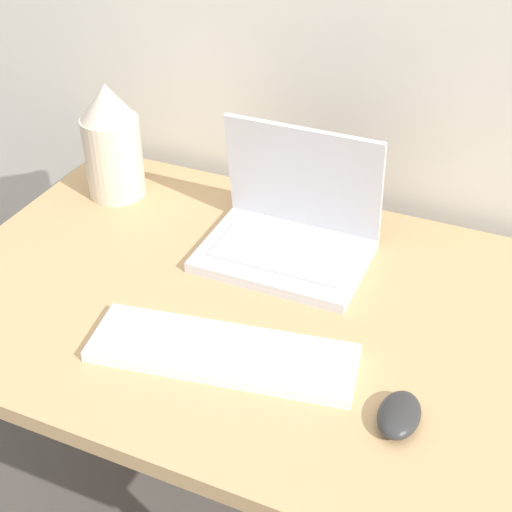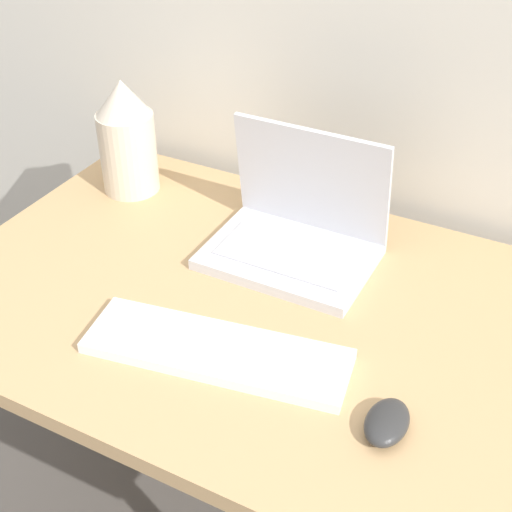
# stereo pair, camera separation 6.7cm
# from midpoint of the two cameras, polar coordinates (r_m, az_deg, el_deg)

# --- Properties ---
(desk) EXTENTS (1.10, 0.73, 0.77)m
(desk) POSITION_cam_midpoint_polar(r_m,az_deg,el_deg) (1.29, -1.68, -7.15)
(desk) COLOR tan
(desk) RESTS_ON ground_plane
(laptop) EXTENTS (0.30, 0.22, 0.23)m
(laptop) POSITION_cam_midpoint_polar(r_m,az_deg,el_deg) (1.30, 1.33, 2.23)
(laptop) COLOR silver
(laptop) RESTS_ON desk
(keyboard) EXTENTS (0.43, 0.19, 0.02)m
(keyboard) POSITION_cam_midpoint_polar(r_m,az_deg,el_deg) (1.10, -4.43, -7.75)
(keyboard) COLOR white
(keyboard) RESTS_ON desk
(mouse) EXTENTS (0.06, 0.09, 0.03)m
(mouse) POSITION_cam_midpoint_polar(r_m,az_deg,el_deg) (1.02, 9.52, -12.47)
(mouse) COLOR #2D2D2D
(mouse) RESTS_ON desk
(vase) EXTENTS (0.12, 0.12, 0.24)m
(vase) POSITION_cam_midpoint_polar(r_m,az_deg,el_deg) (1.49, -12.75, 8.87)
(vase) COLOR beige
(vase) RESTS_ON desk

